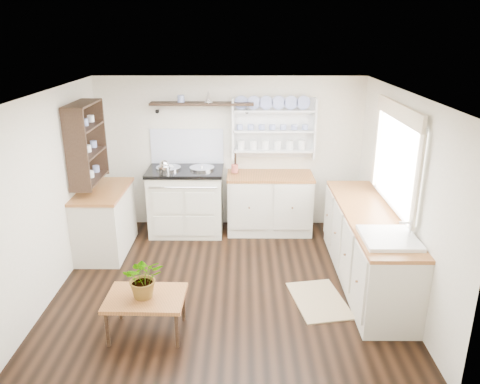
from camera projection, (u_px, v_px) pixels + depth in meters
The scene contains 19 objects.
floor at pixel (227, 283), 5.72m from camera, with size 4.00×3.80×0.01m, color black.
wall_back at pixel (230, 153), 7.13m from camera, with size 4.00×0.02×2.30m, color beige.
wall_right at pixel (401, 196), 5.32m from camera, with size 0.02×3.80×2.30m, color beige.
wall_left at pixel (51, 195), 5.35m from camera, with size 0.02×3.80×2.30m, color beige.
ceiling at pixel (224, 93), 4.95m from camera, with size 4.00×3.80×0.01m, color white.
window at pixel (396, 157), 5.33m from camera, with size 0.08×1.55×1.22m.
aga_cooker at pixel (187, 200), 7.04m from camera, with size 1.11×0.77×1.02m.
back_cabinets at pixel (269, 202), 7.07m from camera, with size 1.27×0.63×0.90m.
right_cabinets at pixel (367, 246), 5.65m from camera, with size 0.62×2.43×0.90m.
belfast_sink at pixel (388, 249), 4.83m from camera, with size 0.55×0.60×0.45m.
left_cabinets at pixel (105, 220), 6.43m from camera, with size 0.62×1.13×0.90m.
plate_rack at pixel (273, 127), 6.96m from camera, with size 1.20×0.22×0.90m.
high_shelf at pixel (202, 104), 6.76m from camera, with size 1.50×0.29×0.16m.
left_shelving at pixel (86, 142), 6.06m from camera, with size 0.28×0.80×1.05m, color black.
kettle at pixel (165, 168), 6.75m from camera, with size 0.18×0.18×0.23m, color silver, non-canonical shape.
utensil_crock at pixel (235, 169), 6.98m from camera, with size 0.10×0.10×0.12m, color #AD4C3F.
center_table at pixel (146, 300), 4.68m from camera, with size 0.79×0.57×0.42m.
potted_plant at pixel (144, 277), 4.59m from camera, with size 0.39×0.34×0.43m, color #3F7233.
floor_rug at pixel (319, 300), 5.35m from camera, with size 0.55×0.85×0.02m, color #8D7852.
Camera 1 is at (0.20, -5.02, 2.95)m, focal length 35.00 mm.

